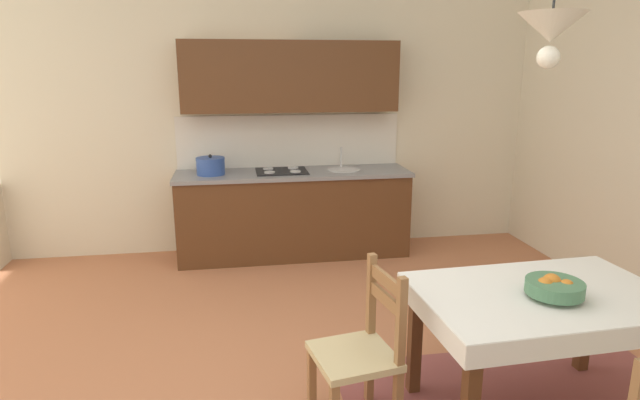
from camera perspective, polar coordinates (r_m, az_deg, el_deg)
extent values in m
cube|color=beige|center=(5.72, -4.94, 15.34)|extent=(6.15, 0.12, 4.14)
cube|color=#56331C|center=(5.57, -2.85, -1.65)|extent=(2.37, 0.60, 0.86)
cube|color=gray|center=(5.46, -2.90, 2.87)|extent=(2.40, 0.63, 0.04)
cube|color=silver|center=(5.71, -3.29, 6.36)|extent=(2.37, 0.01, 0.55)
cube|color=#56331C|center=(5.49, -3.20, 13.12)|extent=(2.18, 0.34, 0.70)
cube|color=black|center=(5.44, -2.47, -6.33)|extent=(2.33, 0.02, 0.09)
cylinder|color=silver|center=(5.55, 2.57, 3.22)|extent=(0.34, 0.34, 0.02)
cylinder|color=silver|center=(5.67, 2.29, 4.62)|extent=(0.02, 0.02, 0.22)
cube|color=black|center=(5.45, -4.15, 3.11)|extent=(0.52, 0.42, 0.01)
cylinder|color=silver|center=(5.34, -5.44, 2.99)|extent=(0.11, 0.11, 0.01)
cylinder|color=silver|center=(5.37, -2.67, 3.08)|extent=(0.11, 0.11, 0.01)
cylinder|color=silver|center=(5.54, -5.59, 3.38)|extent=(0.11, 0.11, 0.01)
cylinder|color=silver|center=(5.56, -2.91, 3.47)|extent=(0.11, 0.11, 0.01)
cylinder|color=#2D4C9E|center=(5.40, -11.68, 3.50)|extent=(0.28, 0.28, 0.15)
cylinder|color=#2D4C9E|center=(5.39, -11.73, 4.38)|extent=(0.29, 0.29, 0.02)
sphere|color=black|center=(5.38, -11.74, 4.65)|extent=(0.04, 0.04, 0.04)
cube|color=#56331C|center=(3.18, 22.92, -9.35)|extent=(1.33, 0.87, 0.02)
cube|color=#56331C|center=(3.35, 10.18, -14.28)|extent=(0.07, 0.07, 0.73)
cube|color=#56331C|center=(3.92, 26.72, -11.29)|extent=(0.07, 0.07, 0.73)
cube|color=white|center=(3.18, 22.95, -9.14)|extent=(1.40, 0.94, 0.00)
cube|color=white|center=(2.89, 27.84, -13.40)|extent=(1.36, 0.06, 0.12)
cube|color=white|center=(3.54, 18.83, -7.46)|extent=(1.36, 0.06, 0.12)
cube|color=white|center=(2.89, 11.39, -11.98)|extent=(0.04, 0.88, 0.12)
cube|color=#D1BC89|center=(2.99, 3.66, -16.40)|extent=(0.49, 0.49, 0.04)
cube|color=#996B42|center=(3.19, -0.89, -18.90)|extent=(0.05, 0.05, 0.41)
cube|color=#996B42|center=(2.90, 8.54, -16.77)|extent=(0.05, 0.05, 0.93)
cube|color=#996B42|center=(3.18, 5.44, -13.71)|extent=(0.05, 0.05, 0.93)
cube|color=#996B42|center=(2.87, 7.14, -8.57)|extent=(0.08, 0.32, 0.07)
cube|color=#996B42|center=(2.91, 7.07, -10.49)|extent=(0.08, 0.32, 0.07)
cylinder|color=#4C7F5B|center=(3.12, 23.83, -9.39)|extent=(0.17, 0.17, 0.02)
cylinder|color=#4C7F5B|center=(3.10, 23.92, -8.60)|extent=(0.30, 0.30, 0.07)
sphere|color=orange|center=(3.08, 23.05, -8.47)|extent=(0.09, 0.09, 0.09)
sphere|color=orange|center=(3.11, 24.99, -8.48)|extent=(0.08, 0.08, 0.08)
sphere|color=orange|center=(3.12, 23.65, -8.14)|extent=(0.10, 0.10, 0.10)
cone|color=silver|center=(2.88, 23.63, 16.68)|extent=(0.32, 0.32, 0.14)
sphere|color=white|center=(2.87, 23.35, 13.91)|extent=(0.11, 0.11, 0.11)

